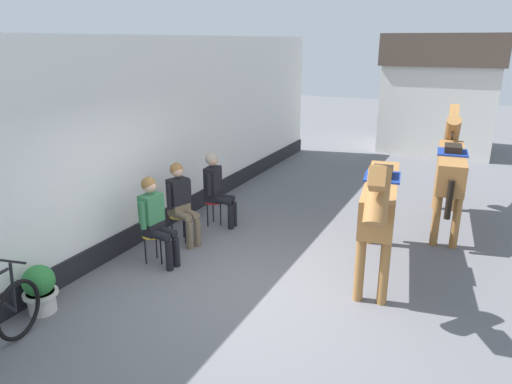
{
  "coord_description": "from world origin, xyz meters",
  "views": [
    {
      "loc": [
        2.63,
        -5.08,
        3.33
      ],
      "look_at": [
        -0.4,
        1.2,
        1.05
      ],
      "focal_mm": 32.84,
      "sensor_mm": 36.0,
      "label": 1
    }
  ],
  "objects_px": {
    "saddled_horse_far": "(450,164)",
    "flower_planter_near": "(40,288)",
    "seated_visitor_middle": "(181,199)",
    "seated_visitor_far": "(216,186)",
    "saddled_horse_near": "(380,200)",
    "seated_visitor_near": "(155,217)"
  },
  "relations": [
    {
      "from": "saddled_horse_far",
      "to": "flower_planter_near",
      "type": "height_order",
      "value": "saddled_horse_far"
    },
    {
      "from": "seated_visitor_middle",
      "to": "seated_visitor_far",
      "type": "xyz_separation_m",
      "value": [
        0.15,
        0.92,
        0.0
      ]
    },
    {
      "from": "seated_visitor_far",
      "to": "saddled_horse_far",
      "type": "height_order",
      "value": "saddled_horse_far"
    },
    {
      "from": "seated_visitor_middle",
      "to": "saddled_horse_near",
      "type": "relative_size",
      "value": 0.47
    },
    {
      "from": "seated_visitor_near",
      "to": "flower_planter_near",
      "type": "xyz_separation_m",
      "value": [
        -0.49,
        -1.76,
        -0.44
      ]
    },
    {
      "from": "seated_visitor_near",
      "to": "flower_planter_near",
      "type": "height_order",
      "value": "seated_visitor_near"
    },
    {
      "from": "seated_visitor_middle",
      "to": "saddled_horse_near",
      "type": "bearing_deg",
      "value": 5.21
    },
    {
      "from": "seated_visitor_near",
      "to": "flower_planter_near",
      "type": "bearing_deg",
      "value": -105.7
    },
    {
      "from": "saddled_horse_near",
      "to": "saddled_horse_far",
      "type": "bearing_deg",
      "value": 73.64
    },
    {
      "from": "seated_visitor_far",
      "to": "saddled_horse_near",
      "type": "bearing_deg",
      "value": -11.49
    },
    {
      "from": "seated_visitor_middle",
      "to": "flower_planter_near",
      "type": "bearing_deg",
      "value": -98.27
    },
    {
      "from": "seated_visitor_middle",
      "to": "saddled_horse_far",
      "type": "relative_size",
      "value": 0.46
    },
    {
      "from": "flower_planter_near",
      "to": "seated_visitor_near",
      "type": "bearing_deg",
      "value": 74.3
    },
    {
      "from": "flower_planter_near",
      "to": "seated_visitor_middle",
      "type": "bearing_deg",
      "value": 81.73
    },
    {
      "from": "seated_visitor_near",
      "to": "flower_planter_near",
      "type": "relative_size",
      "value": 2.17
    },
    {
      "from": "seated_visitor_middle",
      "to": "seated_visitor_far",
      "type": "relative_size",
      "value": 1.0
    },
    {
      "from": "saddled_horse_far",
      "to": "flower_planter_near",
      "type": "distance_m",
      "value": 7.03
    },
    {
      "from": "seated_visitor_middle",
      "to": "saddled_horse_near",
      "type": "height_order",
      "value": "saddled_horse_near"
    },
    {
      "from": "saddled_horse_far",
      "to": "seated_visitor_middle",
      "type": "bearing_deg",
      "value": -144.35
    },
    {
      "from": "saddled_horse_far",
      "to": "seated_visitor_near",
      "type": "bearing_deg",
      "value": -136.18
    },
    {
      "from": "saddled_horse_far",
      "to": "flower_planter_near",
      "type": "relative_size",
      "value": 4.68
    },
    {
      "from": "saddled_horse_near",
      "to": "saddled_horse_far",
      "type": "height_order",
      "value": "same"
    }
  ]
}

